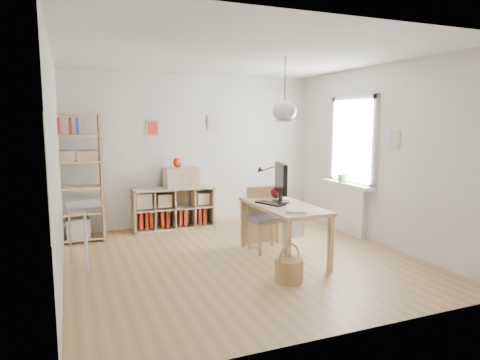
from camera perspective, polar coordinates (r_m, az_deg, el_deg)
name	(u,v)px	position (r m, az deg, el deg)	size (l,w,h in m)	color
ground	(241,259)	(5.92, 0.19, -10.54)	(4.50, 4.50, 0.00)	tan
room_shell	(284,111)	(5.72, 5.95, 9.14)	(4.50, 4.50, 4.50)	white
window_unit	(353,141)	(7.26, 14.89, 5.06)	(0.07, 1.16, 1.46)	white
radiator	(349,210)	(7.38, 14.36, -3.89)	(0.10, 0.80, 0.80)	white
windowsill	(348,185)	(7.28, 14.16, -0.61)	(0.22, 1.20, 0.06)	white
desk	(283,211)	(5.84, 5.77, -4.16)	(0.70, 1.50, 0.75)	#DEBE7F
cube_shelf	(172,211)	(7.63, -9.05, -4.13)	(1.40, 0.38, 0.72)	tan
tall_bookshelf	(75,172)	(7.05, -21.15, 0.96)	(0.80, 0.38, 2.00)	#DEBE7F
side_table	(79,219)	(5.68, -20.69, -4.85)	(0.40, 0.55, 0.85)	gray
chair	(265,215)	(6.24, 3.33, -4.62)	(0.45, 0.45, 0.91)	gray
wicker_basket	(289,269)	(5.14, 6.54, -11.75)	(0.33, 0.33, 0.46)	#AE874F
storage_chest	(280,223)	(7.13, 5.32, -5.67)	(0.67, 0.74, 0.64)	#AFAFAA
monitor	(281,181)	(5.90, 5.46, -0.07)	(0.25, 0.62, 0.55)	black
keyboard	(270,203)	(5.82, 4.05, -3.14)	(0.16, 0.42, 0.02)	black
task_lamp	(270,176)	(6.28, 3.96, 0.52)	(0.44, 0.16, 0.47)	black
yarn_ball	(276,193)	(6.28, 4.83, -1.71)	(0.16, 0.16, 0.16)	#4C0A12
paper_tray	(296,210)	(5.39, 7.48, -4.03)	(0.23, 0.29, 0.03)	white
drawer_chest	(182,177)	(7.53, -7.80, 0.34)	(0.61, 0.28, 0.35)	tan
red_vase	(177,163)	(7.49, -8.34, 2.32)	(0.15, 0.15, 0.18)	#A41B0D
potted_plant	(343,173)	(7.32, 13.62, 0.93)	(0.28, 0.24, 0.31)	#2E712A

